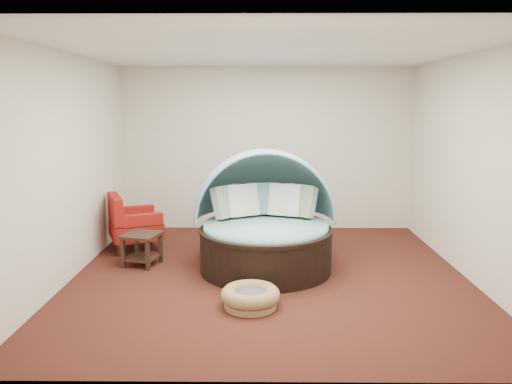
{
  "coord_description": "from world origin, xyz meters",
  "views": [
    {
      "loc": [
        -0.12,
        -6.13,
        2.18
      ],
      "look_at": [
        -0.18,
        0.6,
        0.98
      ],
      "focal_mm": 35.0,
      "sensor_mm": 36.0,
      "label": 1
    }
  ],
  "objects_px": {
    "pet_basket": "(250,297)",
    "side_table": "(142,245)",
    "red_armchair": "(132,224)",
    "canopy_daybed": "(265,214)"
  },
  "relations": [
    {
      "from": "canopy_daybed",
      "to": "side_table",
      "type": "bearing_deg",
      "value": 172.98
    },
    {
      "from": "pet_basket",
      "to": "side_table",
      "type": "distance_m",
      "value": 2.08
    },
    {
      "from": "canopy_daybed",
      "to": "red_armchair",
      "type": "xyz_separation_m",
      "value": [
        -1.99,
        0.83,
        -0.35
      ]
    },
    {
      "from": "canopy_daybed",
      "to": "side_table",
      "type": "relative_size",
      "value": 3.44
    },
    {
      "from": "canopy_daybed",
      "to": "pet_basket",
      "type": "height_order",
      "value": "canopy_daybed"
    },
    {
      "from": "red_armchair",
      "to": "side_table",
      "type": "relative_size",
      "value": 1.69
    },
    {
      "from": "canopy_daybed",
      "to": "red_armchair",
      "type": "bearing_deg",
      "value": 153.23
    },
    {
      "from": "pet_basket",
      "to": "red_armchair",
      "type": "height_order",
      "value": "red_armchair"
    },
    {
      "from": "canopy_daybed",
      "to": "side_table",
      "type": "xyz_separation_m",
      "value": [
        -1.68,
        0.08,
        -0.45
      ]
    },
    {
      "from": "pet_basket",
      "to": "red_armchair",
      "type": "xyz_separation_m",
      "value": [
        -1.82,
        2.17,
        0.28
      ]
    }
  ]
}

